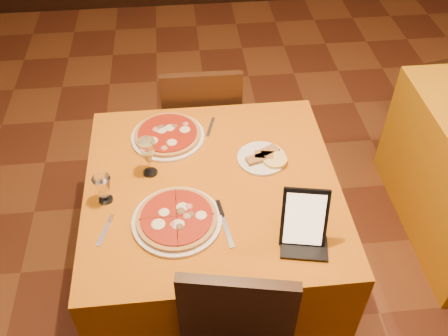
{
  "coord_description": "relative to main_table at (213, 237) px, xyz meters",
  "views": [
    {
      "loc": [
        -0.55,
        -1.21,
        2.31
      ],
      "look_at": [
        -0.4,
        0.26,
        0.86
      ],
      "focal_mm": 40.0,
      "sensor_mm": 36.0,
      "label": 1
    }
  ],
  "objects": [
    {
      "name": "floor",
      "position": [
        0.45,
        -0.28,
        -0.38
      ],
      "size": [
        6.0,
        7.0,
        0.01
      ],
      "primitive_type": "cube",
      "color": "#5E2D19",
      "rests_on": "ground"
    },
    {
      "name": "main_table",
      "position": [
        0.0,
        0.0,
        0.0
      ],
      "size": [
        1.1,
        1.1,
        0.75
      ],
      "primitive_type": "cube",
      "color": "#C2680C",
      "rests_on": "floor"
    },
    {
      "name": "chair_main_far",
      "position": [
        0.0,
        0.8,
        0.08
      ],
      "size": [
        0.4,
        0.4,
        0.91
      ],
      "primitive_type": null,
      "rotation": [
        0.0,
        0.0,
        3.13
      ],
      "color": "black",
      "rests_on": "floor"
    },
    {
      "name": "pizza_near",
      "position": [
        -0.16,
        -0.2,
        0.39
      ],
      "size": [
        0.36,
        0.36,
        0.03
      ],
      "rotation": [
        0.0,
        0.0,
        -0.22
      ],
      "color": "white",
      "rests_on": "main_table"
    },
    {
      "name": "pizza_far",
      "position": [
        -0.18,
        0.32,
        0.39
      ],
      "size": [
        0.35,
        0.35,
        0.03
      ],
      "rotation": [
        0.0,
        0.0,
        -0.16
      ],
      "color": "white",
      "rests_on": "main_table"
    },
    {
      "name": "cutlet_dish",
      "position": [
        0.24,
        0.13,
        0.39
      ],
      "size": [
        0.22,
        0.22,
        0.03
      ],
      "rotation": [
        0.0,
        0.0,
        0.39
      ],
      "color": "white",
      "rests_on": "main_table"
    },
    {
      "name": "wine_glass",
      "position": [
        -0.27,
        0.09,
        0.47
      ],
      "size": [
        0.09,
        0.09,
        0.19
      ],
      "primitive_type": null,
      "rotation": [
        0.0,
        0.0,
        -0.2
      ],
      "color": "#F6E78C",
      "rests_on": "main_table"
    },
    {
      "name": "water_glass",
      "position": [
        -0.45,
        -0.05,
        0.44
      ],
      "size": [
        0.08,
        0.08,
        0.13
      ],
      "primitive_type": null,
      "rotation": [
        0.0,
        0.0,
        -0.25
      ],
      "color": "silver",
      "rests_on": "main_table"
    },
    {
      "name": "tablet",
      "position": [
        0.32,
        -0.33,
        0.49
      ],
      "size": [
        0.19,
        0.13,
        0.23
      ],
      "primitive_type": "cube",
      "rotation": [
        -0.35,
        0.0,
        -0.2
      ],
      "color": "black",
      "rests_on": "main_table"
    },
    {
      "name": "knife",
      "position": [
        0.03,
        -0.24,
        0.38
      ],
      "size": [
        0.05,
        0.23,
        0.01
      ],
      "primitive_type": "cube",
      "rotation": [
        0.0,
        0.0,
        1.72
      ],
      "color": "silver",
      "rests_on": "main_table"
    },
    {
      "name": "fork_near",
      "position": [
        -0.44,
        -0.21,
        0.38
      ],
      "size": [
        0.07,
        0.16,
        0.01
      ],
      "primitive_type": "cube",
      "rotation": [
        0.0,
        0.0,
        1.27
      ],
      "color": "#A4A4AA",
      "rests_on": "main_table"
    },
    {
      "name": "fork_far",
      "position": [
        0.02,
        0.38,
        0.38
      ],
      "size": [
        0.06,
        0.15,
        0.01
      ],
      "primitive_type": "cube",
      "rotation": [
        0.0,
        0.0,
        1.29
      ],
      "color": "#AEAFB5",
      "rests_on": "main_table"
    }
  ]
}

